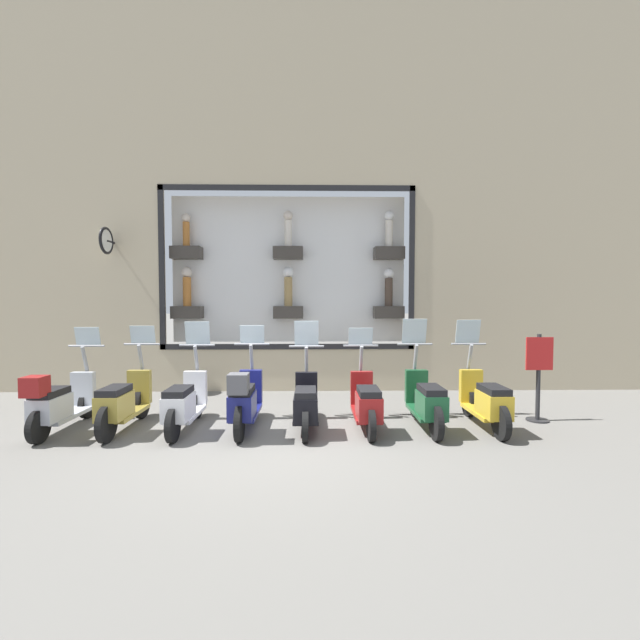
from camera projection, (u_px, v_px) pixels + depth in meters
The scene contains 11 objects.
ground_plane at pixel (275, 441), 6.14m from camera, with size 120.00×120.00×0.00m, color #66635E.
building_facade at pixel (288, 168), 9.51m from camera, with size 1.21×36.00×9.73m.
scooter_yellow_0 at pixel (486, 401), 6.71m from camera, with size 1.80×0.61×1.69m.
scooter_green_1 at pixel (426, 402), 6.70m from camera, with size 1.80×0.61×1.71m.
scooter_red_2 at pixel (366, 403), 6.67m from camera, with size 1.79×0.60×1.55m.
scooter_black_3 at pixel (306, 404), 6.65m from camera, with size 1.79×0.60×1.67m.
scooter_navy_4 at pixel (245, 401), 6.58m from camera, with size 1.81×0.60×1.59m.
scooter_white_5 at pixel (184, 403), 6.62m from camera, with size 1.80×0.60×1.66m.
scooter_olive_6 at pixel (123, 403), 6.60m from camera, with size 1.81×0.61×1.59m.
scooter_silver_7 at pixel (59, 403), 6.52m from camera, with size 1.80×0.61×1.57m.
shop_sign_post at pixel (539, 375), 7.14m from camera, with size 0.36×0.45×1.46m.
Camera 1 is at (-6.07, -0.54, 2.02)m, focal length 24.00 mm.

